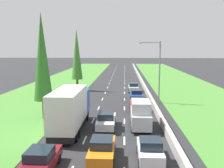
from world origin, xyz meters
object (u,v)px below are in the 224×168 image
at_px(street_light_mast, 157,68).
at_px(white_hatchback_right_lane, 150,150).
at_px(poplar_tree_second, 42,57).
at_px(poplar_tree_third, 77,54).
at_px(red_sedan_right_lane, 137,105).
at_px(white_box_truck_left_lane, 71,109).
at_px(white_sedan_right_lane, 133,87).
at_px(orange_sedan_centre_lane, 102,149).
at_px(white_sedan_centre_lane, 106,120).
at_px(silver_van_right_lane, 141,115).
at_px(maroon_sedan_left_lane, 41,161).
at_px(blue_sedan_right_lane, 136,95).

bearing_deg(street_light_mast, white_hatchback_right_lane, -98.35).
height_order(poplar_tree_second, street_light_mast, poplar_tree_second).
height_order(white_hatchback_right_lane, poplar_tree_third, poplar_tree_third).
bearing_deg(red_sedan_right_lane, white_box_truck_left_lane, -129.83).
relative_size(white_sedan_right_lane, orange_sedan_centre_lane, 1.00).
distance_m(white_hatchback_right_lane, red_sedan_right_lane, 14.80).
xyz_separation_m(white_hatchback_right_lane, poplar_tree_third, (-10.84, 30.16, 6.00)).
distance_m(white_sedan_centre_lane, white_box_truck_left_lane, 3.78).
bearing_deg(poplar_tree_third, orange_sedan_centre_lane, -76.16).
xyz_separation_m(silver_van_right_lane, white_box_truck_left_lane, (-6.88, -1.07, 0.78)).
distance_m(maroon_sedan_left_lane, white_sedan_right_lane, 32.20).
bearing_deg(white_sedan_centre_lane, street_light_mast, 61.92).
xyz_separation_m(poplar_tree_third, street_light_mast, (13.73, -10.48, -1.61)).
distance_m(maroon_sedan_left_lane, poplar_tree_third, 32.98).
xyz_separation_m(maroon_sedan_left_lane, orange_sedan_centre_lane, (3.81, 2.17, 0.00)).
height_order(white_sedan_centre_lane, white_box_truck_left_lane, white_box_truck_left_lane).
bearing_deg(blue_sedan_right_lane, poplar_tree_second, -134.65).
height_order(red_sedan_right_lane, maroon_sedan_left_lane, same).
bearing_deg(white_sedan_centre_lane, silver_van_right_lane, 3.58).
bearing_deg(poplar_tree_second, street_light_mast, 33.60).
distance_m(white_hatchback_right_lane, silver_van_right_lane, 7.64).
height_order(silver_van_right_lane, poplar_tree_third, poplar_tree_third).
bearing_deg(street_light_mast, poplar_tree_second, -146.40).
xyz_separation_m(silver_van_right_lane, poplar_tree_second, (-10.78, 2.85, 5.63)).
bearing_deg(white_sedan_right_lane, orange_sedan_centre_lane, -96.37).
bearing_deg(maroon_sedan_left_lane, poplar_tree_second, 106.66).
distance_m(white_sedan_centre_lane, street_light_mast, 14.61).
distance_m(red_sedan_right_lane, orange_sedan_centre_lane, 15.04).
height_order(poplar_tree_second, poplar_tree_third, poplar_tree_second).
distance_m(white_sedan_centre_lane, poplar_tree_third, 24.62).
relative_size(maroon_sedan_left_lane, poplar_tree_second, 0.38).
height_order(silver_van_right_lane, maroon_sedan_left_lane, silver_van_right_lane).
bearing_deg(white_sedan_centre_lane, white_sedan_right_lane, 80.96).
bearing_deg(red_sedan_right_lane, silver_van_right_lane, -90.11).
xyz_separation_m(orange_sedan_centre_lane, street_light_mast, (6.32, 19.57, 4.42)).
bearing_deg(white_box_truck_left_lane, silver_van_right_lane, 8.85).
bearing_deg(red_sedan_right_lane, maroon_sedan_left_lane, -112.68).
bearing_deg(blue_sedan_right_lane, silver_van_right_lane, -90.87).
relative_size(white_hatchback_right_lane, poplar_tree_second, 0.33).
height_order(orange_sedan_centre_lane, poplar_tree_second, poplar_tree_second).
xyz_separation_m(orange_sedan_centre_lane, poplar_tree_third, (-7.40, 30.05, 6.03)).
height_order(white_hatchback_right_lane, red_sedan_right_lane, white_hatchback_right_lane).
xyz_separation_m(red_sedan_right_lane, poplar_tree_second, (-10.80, -4.34, 6.22)).
bearing_deg(white_hatchback_right_lane, white_sedan_centre_lane, 116.35).
distance_m(red_sedan_right_lane, poplar_tree_third, 19.64).
height_order(maroon_sedan_left_lane, poplar_tree_second, poplar_tree_second).
height_order(red_sedan_right_lane, poplar_tree_third, poplar_tree_third).
xyz_separation_m(white_sedan_centre_lane, poplar_tree_third, (-7.17, 22.77, 6.03)).
distance_m(poplar_tree_second, street_light_mast, 16.76).
distance_m(silver_van_right_lane, red_sedan_right_lane, 7.21).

